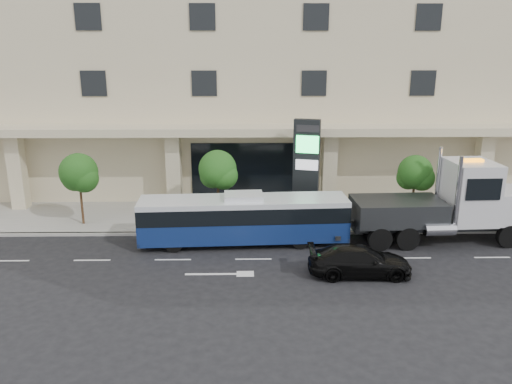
% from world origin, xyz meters
% --- Properties ---
extents(ground, '(120.00, 120.00, 0.00)m').
position_xyz_m(ground, '(0.00, 0.00, 0.00)').
color(ground, black).
rests_on(ground, ground).
extents(sidewalk, '(120.00, 6.00, 0.15)m').
position_xyz_m(sidewalk, '(0.00, 5.00, 0.07)').
color(sidewalk, gray).
rests_on(sidewalk, ground).
extents(curb, '(120.00, 0.30, 0.15)m').
position_xyz_m(curb, '(0.00, 2.00, 0.07)').
color(curb, gray).
rests_on(curb, ground).
extents(convention_center, '(60.00, 17.60, 20.00)m').
position_xyz_m(convention_center, '(-0.00, 15.42, 9.97)').
color(convention_center, '#C5B694').
rests_on(convention_center, ground).
extents(tree_left, '(2.27, 2.20, 4.22)m').
position_xyz_m(tree_left, '(-9.97, 3.59, 3.11)').
color(tree_left, '#422B19').
rests_on(tree_left, sidewalk).
extents(tree_mid, '(2.28, 2.20, 4.38)m').
position_xyz_m(tree_mid, '(-1.97, 3.59, 3.26)').
color(tree_mid, '#422B19').
rests_on(tree_mid, sidewalk).
extents(tree_right, '(2.10, 2.00, 4.04)m').
position_xyz_m(tree_right, '(9.53, 3.59, 3.04)').
color(tree_right, '#422B19').
rests_on(tree_right, sidewalk).
extents(city_bus, '(11.12, 2.89, 2.79)m').
position_xyz_m(city_bus, '(-0.49, 0.64, 1.42)').
color(city_bus, black).
rests_on(city_bus, ground).
extents(tow_truck, '(10.91, 3.08, 4.96)m').
position_xyz_m(tow_truck, '(10.61, 0.91, 2.04)').
color(tow_truck, '#2D3033').
rests_on(tow_truck, ground).
extents(black_sedan, '(4.76, 2.00, 1.37)m').
position_xyz_m(black_sedan, '(4.88, -3.35, 0.69)').
color(black_sedan, black).
rests_on(black_sedan, ground).
extents(signage_pylon, '(1.60, 0.94, 6.06)m').
position_xyz_m(signage_pylon, '(3.19, 4.15, 3.23)').
color(signage_pylon, black).
rests_on(signage_pylon, sidewalk).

